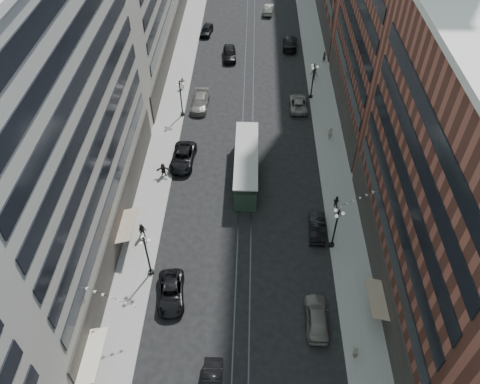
# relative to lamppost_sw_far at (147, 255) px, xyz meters

# --- Properties ---
(ground) EXTENTS (220.00, 220.00, 0.00)m
(ground) POSITION_rel_lamppost_sw_far_xyz_m (9.20, 32.00, -3.10)
(ground) COLOR black
(ground) RESTS_ON ground
(sidewalk_west) EXTENTS (4.00, 180.00, 0.15)m
(sidewalk_west) POSITION_rel_lamppost_sw_far_xyz_m (-1.80, 42.00, -3.02)
(sidewalk_west) COLOR gray
(sidewalk_west) RESTS_ON ground
(sidewalk_east) EXTENTS (4.00, 180.00, 0.15)m
(sidewalk_east) POSITION_rel_lamppost_sw_far_xyz_m (20.20, 42.00, -3.02)
(sidewalk_east) COLOR gray
(sidewalk_east) RESTS_ON ground
(rail_west) EXTENTS (0.12, 180.00, 0.02)m
(rail_west) POSITION_rel_lamppost_sw_far_xyz_m (8.50, 42.00, -3.09)
(rail_west) COLOR #2D2D33
(rail_west) RESTS_ON ground
(rail_east) EXTENTS (0.12, 180.00, 0.02)m
(rail_east) POSITION_rel_lamppost_sw_far_xyz_m (9.90, 42.00, -3.09)
(rail_east) COLOR #2D2D33
(rail_east) RESTS_ON ground
(building_west_mid) EXTENTS (8.00, 36.00, 28.00)m
(building_west_mid) POSITION_rel_lamppost_sw_far_xyz_m (-7.80, 5.00, 10.90)
(building_west_mid) COLOR gray
(building_west_mid) RESTS_ON ground
(building_east_mid) EXTENTS (8.00, 30.00, 24.00)m
(building_east_mid) POSITION_rel_lamppost_sw_far_xyz_m (26.20, -0.00, 8.90)
(building_east_mid) COLOR brown
(building_east_mid) RESTS_ON ground
(lamppost_sw_far) EXTENTS (1.03, 1.14, 5.52)m
(lamppost_sw_far) POSITION_rel_lamppost_sw_far_xyz_m (0.00, 0.00, 0.00)
(lamppost_sw_far) COLOR black
(lamppost_sw_far) RESTS_ON sidewalk_west
(lamppost_sw_mid) EXTENTS (1.03, 1.14, 5.52)m
(lamppost_sw_mid) POSITION_rel_lamppost_sw_far_xyz_m (0.00, 27.00, 0.00)
(lamppost_sw_mid) COLOR black
(lamppost_sw_mid) RESTS_ON sidewalk_west
(lamppost_se_far) EXTENTS (1.03, 1.14, 5.52)m
(lamppost_se_far) POSITION_rel_lamppost_sw_far_xyz_m (18.40, 4.00, 0.00)
(lamppost_se_far) COLOR black
(lamppost_se_far) RESTS_ON sidewalk_east
(lamppost_se_mid) EXTENTS (1.03, 1.14, 5.52)m
(lamppost_se_mid) POSITION_rel_lamppost_sw_far_xyz_m (18.40, 32.00, 0.00)
(lamppost_se_mid) COLOR black
(lamppost_se_mid) RESTS_ON sidewalk_east
(streetcar) EXTENTS (2.74, 12.40, 3.43)m
(streetcar) POSITION_rel_lamppost_sw_far_xyz_m (9.20, 14.86, -1.51)
(streetcar) COLOR #243929
(streetcar) RESTS_ON ground
(car_2) EXTENTS (3.04, 5.55, 1.47)m
(car_2) POSITION_rel_lamppost_sw_far_xyz_m (2.40, -2.67, -2.36)
(car_2) COLOR black
(car_2) RESTS_ON ground
(car_4) EXTENTS (2.11, 5.15, 1.75)m
(car_4) POSITION_rel_lamppost_sw_far_xyz_m (16.00, -4.95, -2.22)
(car_4) COLOR #635F58
(car_4) RESTS_ON ground
(pedestrian_2) EXTENTS (0.90, 0.50, 1.85)m
(pedestrian_2) POSITION_rel_lamppost_sw_far_xyz_m (-1.58, 4.67, -2.02)
(pedestrian_2) COLOR black
(pedestrian_2) RESTS_ON sidewalk_west
(pedestrian_4) EXTENTS (0.60, 0.97, 1.53)m
(pedestrian_4) POSITION_rel_lamppost_sw_far_xyz_m (19.01, -8.23, -2.18)
(pedestrian_4) COLOR #BEB59D
(pedestrian_4) RESTS_ON sidewalk_east
(car_7) EXTENTS (3.09, 6.13, 1.66)m
(car_7) POSITION_rel_lamppost_sw_far_xyz_m (1.25, 16.97, -2.26)
(car_7) COLOR black
(car_7) RESTS_ON ground
(car_8) EXTENTS (2.50, 5.68, 1.62)m
(car_8) POSITION_rel_lamppost_sw_far_xyz_m (2.29, 29.21, -2.28)
(car_8) COLOR slate
(car_8) RESTS_ON ground
(car_9) EXTENTS (2.40, 4.74, 1.55)m
(car_9) POSITION_rel_lamppost_sw_far_xyz_m (1.39, 52.07, -2.32)
(car_9) COLOR black
(car_9) RESTS_ON ground
(car_10) EXTENTS (1.83, 4.70, 1.53)m
(car_10) POSITION_rel_lamppost_sw_far_xyz_m (16.98, 6.02, -2.33)
(car_10) COLOR black
(car_10) RESTS_ON ground
(car_11) EXTENTS (2.47, 5.29, 1.46)m
(car_11) POSITION_rel_lamppost_sw_far_xyz_m (16.36, 29.44, -2.36)
(car_11) COLOR slate
(car_11) RESTS_ON ground
(car_12) EXTENTS (2.70, 5.90, 1.67)m
(car_12) POSITION_rel_lamppost_sw_far_xyz_m (16.00, 47.47, -2.26)
(car_12) COLOR black
(car_12) RESTS_ON ground
(car_13) EXTENTS (2.43, 5.34, 1.77)m
(car_13) POSITION_rel_lamppost_sw_far_xyz_m (5.87, 43.45, -2.21)
(car_13) COLOR black
(car_13) RESTS_ON ground
(car_14) EXTENTS (2.11, 4.83, 1.54)m
(car_14) POSITION_rel_lamppost_sw_far_xyz_m (12.56, 61.10, -2.32)
(car_14) COLOR slate
(car_14) RESTS_ON ground
(pedestrian_5) EXTENTS (1.72, 0.68, 1.80)m
(pedestrian_5) POSITION_rel_lamppost_sw_far_xyz_m (-0.80, 14.37, -2.04)
(pedestrian_5) COLOR black
(pedestrian_5) RESTS_ON sidewalk_west
(pedestrian_6) EXTENTS (1.12, 0.68, 1.78)m
(pedestrian_6) POSITION_rel_lamppost_sw_far_xyz_m (-0.77, 34.00, -2.06)
(pedestrian_6) COLOR #B7AC98
(pedestrian_6) RESTS_ON sidewalk_west
(pedestrian_7) EXTENTS (0.87, 0.80, 1.58)m
(pedestrian_7) POSITION_rel_lamppost_sw_far_xyz_m (19.45, 9.73, -2.15)
(pedestrian_7) COLOR black
(pedestrian_7) RESTS_ON sidewalk_east
(pedestrian_8) EXTENTS (0.82, 0.72, 1.89)m
(pedestrian_8) POSITION_rel_lamppost_sw_far_xyz_m (20.12, 22.30, -2.00)
(pedestrian_8) COLOR #A29886
(pedestrian_8) RESTS_ON sidewalk_east
(pedestrian_9) EXTENTS (1.33, 0.98, 1.91)m
(pedestrian_9) POSITION_rel_lamppost_sw_far_xyz_m (19.22, 37.06, -1.99)
(pedestrian_9) COLOR black
(pedestrian_9) RESTS_ON sidewalk_east
(pedestrian_extra_0) EXTENTS (0.75, 0.70, 1.73)m
(pedestrian_extra_0) POSITION_rel_lamppost_sw_far_xyz_m (21.35, 42.56, -2.08)
(pedestrian_extra_0) COLOR black
(pedestrian_extra_0) RESTS_ON sidewalk_east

